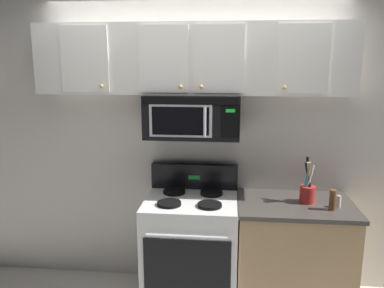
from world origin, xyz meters
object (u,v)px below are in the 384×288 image
(stove_range, at_px, (191,247))
(pepper_mill, at_px, (333,200))
(salt_shaker, at_px, (338,202))
(utensil_crock_red, at_px, (308,190))
(over_range_microwave, at_px, (193,116))

(stove_range, bearing_deg, pepper_mill, -6.33)
(stove_range, relative_size, salt_shaker, 11.79)
(salt_shaker, bearing_deg, stove_range, 176.83)
(utensil_crock_red, bearing_deg, salt_shaker, -21.33)
(utensil_crock_red, height_order, salt_shaker, utensil_crock_red)
(salt_shaker, bearing_deg, over_range_microwave, 171.10)
(over_range_microwave, height_order, utensil_crock_red, over_range_microwave)
(over_range_microwave, relative_size, salt_shaker, 8.00)
(pepper_mill, bearing_deg, stove_range, 173.67)
(utensil_crock_red, relative_size, salt_shaker, 3.88)
(salt_shaker, distance_m, pepper_mill, 0.09)
(over_range_microwave, bearing_deg, utensil_crock_red, -5.78)
(over_range_microwave, bearing_deg, salt_shaker, -8.90)
(utensil_crock_red, distance_m, pepper_mill, 0.22)
(stove_range, height_order, pepper_mill, stove_range)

